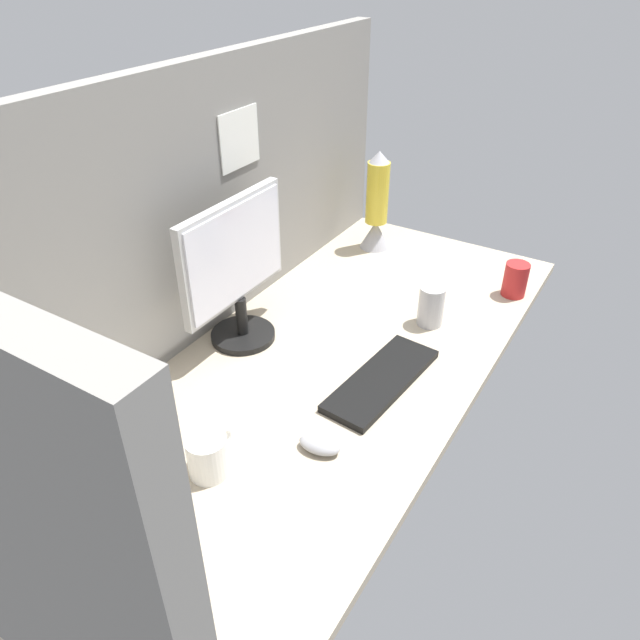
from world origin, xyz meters
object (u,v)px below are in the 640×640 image
mug_red_plastic (515,279)px  lava_lamp (377,208)px  mug_steel (431,306)px  keyboard (382,380)px  mug_ceramic_white (208,455)px  mouse (320,444)px  monitor (235,268)px

mug_red_plastic → lava_lamp: 54.05cm
mug_red_plastic → mug_steel: (-29.06, 16.08, 0.65)cm
keyboard → mug_ceramic_white: (-45.64, 17.92, 3.78)cm
keyboard → mug_steel: mug_steel is taller
mug_steel → keyboard: bearing=-179.2°
mug_ceramic_white → keyboard: bearing=-21.4°
mug_steel → mug_ceramic_white: bearing=167.3°
mug_ceramic_white → mug_red_plastic: mug_red_plastic is taller
keyboard → mouse: mouse is taller
monitor → keyboard: monitor is taller
mug_red_plastic → monitor: bearing=137.2°
keyboard → mug_ceramic_white: 49.18cm
keyboard → mug_steel: 32.34cm
monitor → lava_lamp: (70.81, -5.94, -7.57)cm
keyboard → mouse: bearing=-177.4°
monitor → mug_red_plastic: bearing=-42.8°
monitor → mug_ceramic_white: (-43.24, -25.12, -17.53)cm
lava_lamp → mug_red_plastic: bearing=-98.0°
mug_red_plastic → keyboard: bearing=165.6°
mouse → lava_lamp: (96.49, 35.85, 13.03)cm
mug_ceramic_white → mug_red_plastic: size_ratio=1.11×
monitor → mug_ceramic_white: size_ratio=3.39×
mug_red_plastic → lava_lamp: lava_lamp is taller
monitor → mug_steel: bearing=-51.1°
monitor → keyboard: (2.40, -43.05, -21.30)cm
keyboard → mug_steel: bearing=6.0°
mouse → mug_steel: size_ratio=0.79×
lava_lamp → mouse: bearing=-159.6°
monitor → mug_ceramic_white: bearing=-149.8°
monitor → mug_steel: (34.34, -42.60, -16.23)cm
mug_steel → lava_lamp: 52.43cm
monitor → mug_red_plastic: (63.40, -58.67, -16.87)cm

